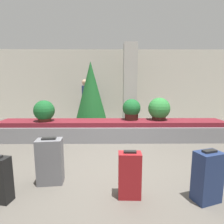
{
  "coord_description": "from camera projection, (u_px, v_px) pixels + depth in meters",
  "views": [
    {
      "loc": [
        -0.04,
        -3.27,
        1.57
      ],
      "look_at": [
        0.0,
        1.73,
        0.81
      ],
      "focal_mm": 28.0,
      "sensor_mm": 36.0,
      "label": 1
    }
  ],
  "objects": [
    {
      "name": "ground_plane",
      "position": [
        113.0,
        165.0,
        3.47
      ],
      "size": [
        18.0,
        18.0,
        0.0
      ],
      "primitive_type": "plane",
      "color": "#59544C"
    },
    {
      "name": "traveler_0",
      "position": [
        85.0,
        96.0,
        7.43
      ],
      "size": [
        0.32,
        0.37,
        1.83
      ],
      "rotation": [
        0.0,
        0.0,
        -1.03
      ],
      "color": "#282833",
      "rests_on": "ground_plane"
    },
    {
      "name": "suitcase_1",
      "position": [
        130.0,
        175.0,
        2.45
      ],
      "size": [
        0.32,
        0.2,
        0.69
      ],
      "rotation": [
        0.0,
        0.0,
        -0.03
      ],
      "color": "maroon",
      "rests_on": "ground_plane"
    },
    {
      "name": "potted_plant_1",
      "position": [
        44.0,
        111.0,
        4.98
      ],
      "size": [
        0.58,
        0.58,
        0.6
      ],
      "color": "#4C2319",
      "rests_on": "carousel"
    },
    {
      "name": "pillar",
      "position": [
        130.0,
        85.0,
        7.01
      ],
      "size": [
        0.52,
        0.52,
        3.2
      ],
      "color": "beige",
      "rests_on": "ground_plane"
    },
    {
      "name": "decorated_tree",
      "position": [
        91.0,
        93.0,
        6.34
      ],
      "size": [
        1.21,
        1.21,
        2.43
      ],
      "color": "#4C331E",
      "rests_on": "ground_plane"
    },
    {
      "name": "carousel",
      "position": [
        112.0,
        130.0,
        5.15
      ],
      "size": [
        6.75,
        0.88,
        0.56
      ],
      "color": "gray",
      "rests_on": "ground_plane"
    },
    {
      "name": "potted_plant_0",
      "position": [
        131.0,
        109.0,
        5.18
      ],
      "size": [
        0.53,
        0.53,
        0.62
      ],
      "color": "#381914",
      "rests_on": "carousel"
    },
    {
      "name": "potted_plant_2",
      "position": [
        159.0,
        109.0,
        5.18
      ],
      "size": [
        0.64,
        0.64,
        0.66
      ],
      "color": "#381914",
      "rests_on": "carousel"
    },
    {
      "name": "suitcase_0",
      "position": [
        50.0,
        161.0,
        2.8
      ],
      "size": [
        0.42,
        0.28,
        0.76
      ],
      "rotation": [
        0.0,
        0.0,
        0.1
      ],
      "color": "slate",
      "rests_on": "ground_plane"
    },
    {
      "name": "suitcase_2",
      "position": [
        207.0,
        177.0,
        2.36
      ],
      "size": [
        0.4,
        0.32,
        0.73
      ],
      "rotation": [
        0.0,
        0.0,
        0.31
      ],
      "color": "navy",
      "rests_on": "ground_plane"
    },
    {
      "name": "back_wall",
      "position": [
        111.0,
        85.0,
        8.18
      ],
      "size": [
        18.0,
        0.06,
        3.2
      ],
      "color": "beige",
      "rests_on": "ground_plane"
    }
  ]
}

